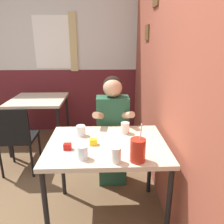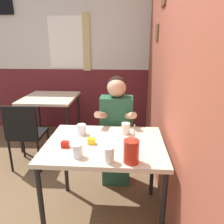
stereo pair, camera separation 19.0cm
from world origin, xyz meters
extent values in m
cube|color=#9E4C38|center=(1.15, 1.26, 1.35)|extent=(0.06, 4.51, 2.70)
cube|color=brown|center=(1.11, 1.59, 1.67)|extent=(0.02, 0.21, 0.18)
cube|color=silver|center=(0.00, 2.54, 1.90)|extent=(5.25, 0.06, 1.60)
cube|color=maroon|center=(0.00, 2.54, 0.55)|extent=(5.25, 0.06, 1.10)
cube|color=white|center=(-0.29, 2.51, 1.55)|extent=(0.59, 0.01, 0.84)
cube|color=tan|center=(0.06, 2.49, 1.55)|extent=(0.12, 0.02, 0.94)
cube|color=beige|center=(0.58, 0.34, 0.74)|extent=(0.99, 0.75, 0.04)
cylinder|color=black|center=(0.12, 0.00, 0.36)|extent=(0.04, 0.04, 0.72)
cylinder|color=black|center=(1.03, 0.00, 0.36)|extent=(0.04, 0.04, 0.72)
cylinder|color=black|center=(0.12, 0.68, 0.36)|extent=(0.04, 0.04, 0.72)
cylinder|color=black|center=(1.03, 0.68, 0.36)|extent=(0.04, 0.04, 0.72)
cube|color=beige|center=(-0.42, 1.86, 0.74)|extent=(0.78, 0.81, 0.04)
cylinder|color=black|center=(-0.77, 1.50, 0.36)|extent=(0.04, 0.04, 0.72)
cylinder|color=black|center=(-0.07, 1.50, 0.36)|extent=(0.04, 0.04, 0.72)
cylinder|color=black|center=(-0.77, 2.23, 0.36)|extent=(0.04, 0.04, 0.72)
cylinder|color=black|center=(-0.07, 2.23, 0.36)|extent=(0.04, 0.04, 0.72)
cube|color=black|center=(-0.49, 1.18, 0.44)|extent=(0.41, 0.41, 0.04)
cube|color=black|center=(-0.49, 0.99, 0.66)|extent=(0.40, 0.04, 0.40)
cylinder|color=black|center=(-0.67, 1.35, 0.21)|extent=(0.03, 0.03, 0.43)
cylinder|color=black|center=(-0.31, 1.36, 0.21)|extent=(0.03, 0.03, 0.43)
cylinder|color=black|center=(-0.67, 0.99, 0.21)|extent=(0.03, 0.03, 0.43)
cylinder|color=black|center=(-0.31, 1.00, 0.21)|extent=(0.03, 0.03, 0.43)
cube|color=#235138|center=(0.65, 0.88, 0.23)|extent=(0.31, 0.20, 0.46)
cube|color=#235138|center=(0.65, 0.88, 0.74)|extent=(0.34, 0.20, 0.56)
sphere|color=black|center=(0.65, 0.91, 1.13)|extent=(0.20, 0.20, 0.20)
sphere|color=tan|center=(0.65, 0.88, 1.12)|extent=(0.20, 0.20, 0.20)
cylinder|color=tan|center=(0.51, 0.74, 0.86)|extent=(0.14, 0.27, 0.15)
cylinder|color=tan|center=(0.79, 0.74, 0.86)|extent=(0.14, 0.27, 0.15)
cylinder|color=#B22819|center=(0.79, 0.04, 0.84)|extent=(0.11, 0.11, 0.17)
cylinder|color=white|center=(0.81, 0.04, 0.98)|extent=(0.01, 0.04, 0.14)
cylinder|color=silver|center=(0.35, 0.50, 0.81)|extent=(0.08, 0.08, 0.09)
cylinder|color=silver|center=(0.64, 0.03, 0.82)|extent=(0.07, 0.07, 0.11)
cylinder|color=silver|center=(0.75, 0.54, 0.81)|extent=(0.08, 0.08, 0.10)
cylinder|color=silver|center=(0.40, 0.09, 0.81)|extent=(0.08, 0.08, 0.10)
cube|color=#B7140F|center=(0.27, 0.23, 0.78)|extent=(0.06, 0.04, 0.05)
cube|color=yellow|center=(0.47, 0.31, 0.78)|extent=(0.06, 0.04, 0.05)
camera|label=1|loc=(0.56, -1.32, 1.57)|focal=35.00mm
camera|label=2|loc=(0.75, -1.31, 1.57)|focal=35.00mm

